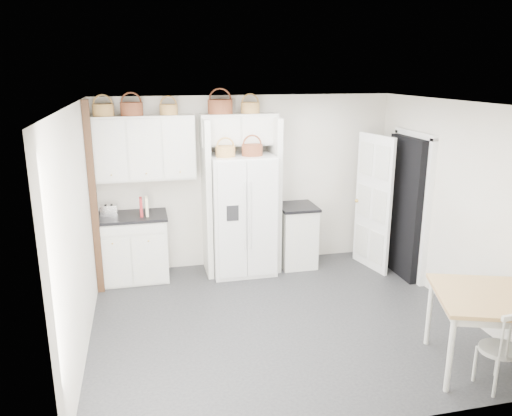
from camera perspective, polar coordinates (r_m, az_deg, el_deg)
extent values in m
plane|color=black|center=(6.28, 2.88, -12.61)|extent=(4.50, 4.50, 0.00)
plane|color=white|center=(5.55, 3.24, 11.82)|extent=(4.50, 4.50, 0.00)
plane|color=silver|center=(7.66, -1.08, 3.02)|extent=(4.50, 0.00, 4.50)
plane|color=silver|center=(5.61, -19.64, -2.58)|extent=(0.00, 4.00, 4.00)
plane|color=silver|center=(6.74, 21.77, 0.16)|extent=(0.00, 4.00, 4.00)
cube|color=silver|center=(7.39, -1.62, -0.73)|extent=(0.92, 0.74, 1.78)
cube|color=silver|center=(7.45, -14.01, -4.51)|extent=(1.00, 0.63, 0.93)
cube|color=silver|center=(7.78, 4.62, -3.24)|extent=(0.52, 0.63, 0.92)
cube|color=#AA7947|center=(5.65, 24.55, -12.77)|extent=(1.25, 1.25, 0.82)
cube|color=silver|center=(5.43, 26.06, -14.30)|extent=(0.42, 0.39, 0.80)
cube|color=black|center=(7.30, -14.26, -0.93)|extent=(1.04, 0.67, 0.04)
cube|color=black|center=(7.64, 4.69, 0.17)|extent=(0.56, 0.67, 0.04)
cube|color=silver|center=(7.29, -16.46, -0.29)|extent=(0.24, 0.15, 0.16)
cube|color=maroon|center=(7.18, -13.00, 0.12)|extent=(0.04, 0.17, 0.26)
cube|color=#F7EAB6|center=(7.18, -12.39, 0.18)|extent=(0.04, 0.18, 0.26)
cylinder|color=olive|center=(7.18, -17.06, 10.65)|extent=(0.28, 0.28, 0.16)
cylinder|color=brown|center=(7.17, -14.03, 10.93)|extent=(0.30, 0.30, 0.18)
cylinder|color=olive|center=(7.18, -9.95, 11.03)|extent=(0.25, 0.25, 0.14)
cylinder|color=brown|center=(7.25, -4.12, 11.48)|extent=(0.36, 0.36, 0.20)
cylinder|color=olive|center=(7.33, -0.67, 11.39)|extent=(0.27, 0.27, 0.16)
cylinder|color=olive|center=(7.04, -3.51, 6.47)|extent=(0.28, 0.28, 0.15)
cylinder|color=brown|center=(7.11, -0.44, 6.65)|extent=(0.30, 0.30, 0.16)
cube|color=silver|center=(7.22, -12.61, 6.74)|extent=(1.40, 0.34, 0.90)
cube|color=silver|center=(7.33, -1.99, 8.99)|extent=(1.12, 0.34, 0.45)
cube|color=silver|center=(7.30, -5.65, 1.11)|extent=(0.08, 0.60, 2.30)
cube|color=silver|center=(7.49, 2.10, 1.55)|extent=(0.08, 0.60, 2.30)
cube|color=#422310|center=(6.90, -18.07, 0.85)|extent=(0.09, 0.09, 2.60)
cube|color=black|center=(7.57, 16.78, 0.07)|extent=(0.18, 0.85, 2.05)
cube|color=white|center=(7.69, 13.23, 0.55)|extent=(0.21, 0.79, 2.05)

